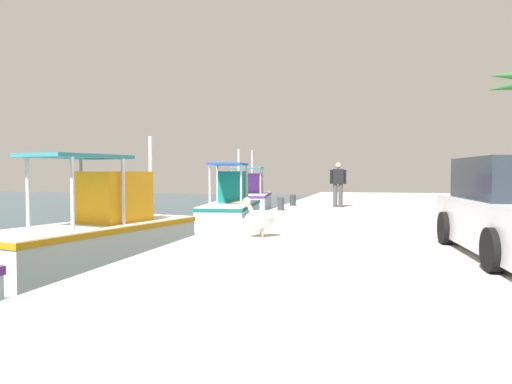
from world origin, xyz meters
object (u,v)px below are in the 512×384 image
(fishing_boat_third, at_px, (231,207))
(mooring_bollard_third, at_px, (293,200))
(pelican, at_px, (260,218))
(fishing_boat_second, at_px, (98,234))
(fisherman_standing, at_px, (338,183))
(mooring_bollard_second, at_px, (281,204))
(fishing_boat_fourth, at_px, (249,198))

(fishing_boat_third, bearing_deg, mooring_bollard_third, -88.53)
(pelican, bearing_deg, fishing_boat_second, 87.10)
(fishing_boat_third, distance_m, pelican, 9.89)
(fishing_boat_third, relative_size, fisherman_standing, 3.37)
(fishing_boat_third, distance_m, mooring_bollard_second, 3.48)
(fisherman_standing, bearing_deg, fishing_boat_third, 85.93)
(fisherman_standing, xyz_separation_m, mooring_bollard_second, (-2.04, 1.80, -0.71))
(fisherman_standing, distance_m, mooring_bollard_third, 1.98)
(fishing_boat_second, height_order, mooring_bollard_third, fishing_boat_second)
(mooring_bollard_second, bearing_deg, fishing_boat_second, 156.44)
(fishing_boat_third, height_order, fisherman_standing, fishing_boat_third)
(fishing_boat_second, bearing_deg, mooring_bollard_second, -23.56)
(pelican, xyz_separation_m, mooring_bollard_third, (9.30, 0.96, -0.18))
(fisherman_standing, height_order, mooring_bollard_second, fisherman_standing)
(fisherman_standing, relative_size, mooring_bollard_third, 3.91)
(fishing_boat_fourth, relative_size, mooring_bollard_third, 11.34)
(pelican, xyz_separation_m, mooring_bollard_second, (6.88, 0.96, -0.17))
(fishing_boat_fourth, bearing_deg, fishing_boat_third, -170.68)
(mooring_bollard_third, bearing_deg, fishing_boat_second, 162.24)
(pelican, relative_size, mooring_bollard_third, 2.08)
(fishing_boat_fourth, xyz_separation_m, mooring_bollard_second, (-9.08, -3.64, 0.32))
(fishing_boat_third, xyz_separation_m, mooring_bollard_third, (0.07, -2.54, 0.31))
(fisherman_standing, bearing_deg, mooring_bollard_third, 78.28)
(fishing_boat_fourth, distance_m, fisherman_standing, 8.96)
(fishing_boat_fourth, height_order, mooring_bollard_second, fishing_boat_fourth)
(fishing_boat_second, relative_size, fishing_boat_third, 1.00)
(fishing_boat_fourth, bearing_deg, fishing_boat_second, -177.36)
(fishing_boat_second, xyz_separation_m, fishing_boat_third, (9.04, -0.38, -0.01))
(fishing_boat_third, distance_m, fishing_boat_fourth, 6.82)
(fishing_boat_fourth, xyz_separation_m, fisherman_standing, (-7.04, -5.45, 1.03))
(fishing_boat_second, xyz_separation_m, mooring_bollard_second, (6.69, -2.92, 0.31))
(fishing_boat_third, height_order, pelican, fishing_boat_third)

